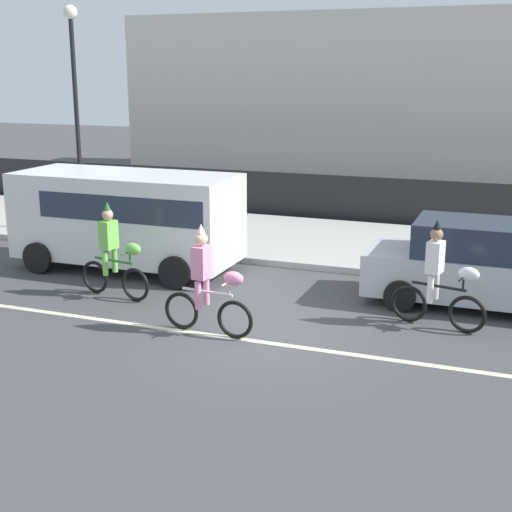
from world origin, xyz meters
The scene contains 11 objects.
ground_plane centered at (0.00, 0.00, 0.00)m, with size 80.00×80.00×0.00m, color #424244.
road_centre_line centered at (0.00, -0.50, 0.00)m, with size 36.00×0.14×0.01m, color beige.
sidewalk_curb centered at (0.00, 6.50, 0.07)m, with size 60.00×5.00×0.15m, color #ADAAA3.
fence_line centered at (0.00, 9.40, 0.70)m, with size 40.00×0.08×1.40m, color black.
building_backdrop centered at (3.36, 18.00, 3.21)m, with size 28.00×8.00×6.41m, color beige.
parade_cyclist_lime centered at (-3.28, 0.77, 0.84)m, with size 1.71×0.53×1.92m.
parade_cyclist_pink centered at (-0.70, -0.45, 0.84)m, with size 1.72×0.50×1.92m.
parade_cyclist_zebra centered at (2.94, 1.26, 0.84)m, with size 1.69×0.56×1.92m.
parked_van_white centered at (-4.04, 2.70, 1.28)m, with size 5.00×2.22×2.18m.
parked_car_silver centered at (3.41, 2.77, 0.78)m, with size 4.10×1.92×1.64m.
street_lamp_post centered at (-7.10, 5.36, 3.99)m, with size 0.36×0.36×5.86m.
Camera 1 is at (4.13, -10.92, 4.38)m, focal length 50.00 mm.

